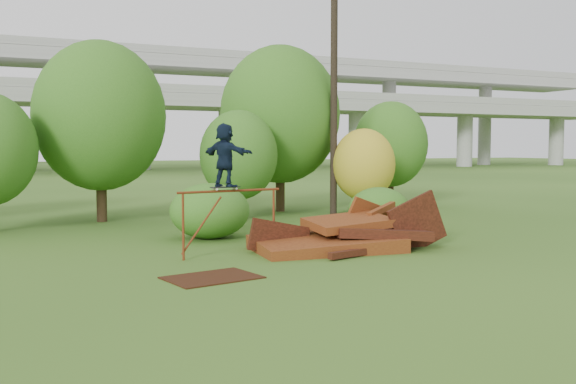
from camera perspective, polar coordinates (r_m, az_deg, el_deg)
name	(u,v)px	position (r m, az deg, el deg)	size (l,w,h in m)	color
ground	(353,262)	(15.63, 5.78, -6.24)	(240.00, 240.00, 0.00)	#2D5116
scrap_pile	(343,237)	(17.51, 4.93, -4.04)	(5.68, 2.91, 1.87)	#4C1C0D
grind_rail	(230,207)	(16.40, -5.16, -1.36)	(2.87, 0.44, 1.70)	#65250F
skateboard	(225,187)	(16.30, -5.61, 0.42)	(0.79, 0.31, 0.08)	black
skater	(225,155)	(16.27, -5.63, 3.30)	(1.49, 0.47, 1.61)	black
flat_plate	(212,278)	(13.80, -6.77, -7.56)	(1.88, 1.35, 0.03)	black
tree_1	(100,116)	(24.81, -16.37, 6.50)	(4.82, 4.82, 6.70)	black
tree_2	(239,155)	(24.47, -4.40, 3.28)	(2.97, 2.97, 4.19)	black
tree_3	(280,115)	(27.72, -0.71, 6.89)	(5.14, 5.14, 7.14)	black
tree_4	(364,165)	(26.36, 6.76, 2.42)	(2.56, 2.56, 3.54)	black
tree_5	(391,144)	(30.79, 9.11, 4.21)	(3.52, 3.52, 4.94)	black
shrub_left	(210,211)	(19.59, -6.96, -1.67)	(2.45, 2.26, 1.69)	#285717
shrub_right	(379,209)	(21.49, 8.08, -1.50)	(2.05, 1.88, 1.45)	#285717
utility_pole	(334,86)	(26.30, 4.10, 9.35)	(1.40, 0.28, 10.31)	black
freeway_overpass	(67,80)	(76.92, -19.09, 9.41)	(160.00, 15.00, 13.70)	gray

